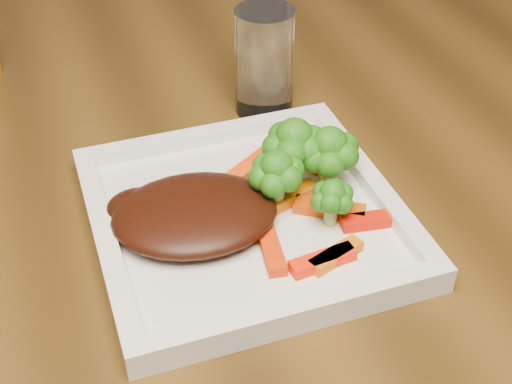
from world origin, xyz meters
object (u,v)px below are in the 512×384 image
object	(u,v)px
dining_table	(36,375)
drinking_glass	(264,62)
steak	(195,214)
plate	(246,221)

from	to	relation	value
dining_table	drinking_glass	world-z (taller)	drinking_glass
dining_table	steak	distance (m)	0.49
plate	steak	distance (m)	0.05
plate	steak	world-z (taller)	steak
dining_table	steak	bearing A→B (deg)	-46.82
steak	drinking_glass	size ratio (longest dim) A/B	1.23
steak	dining_table	bearing A→B (deg)	133.18
dining_table	drinking_glass	xyz separation A→B (m)	(0.32, -0.02, 0.44)
plate	drinking_glass	xyz separation A→B (m)	(0.08, 0.18, 0.05)
dining_table	steak	xyz separation A→B (m)	(0.19, -0.20, 0.40)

